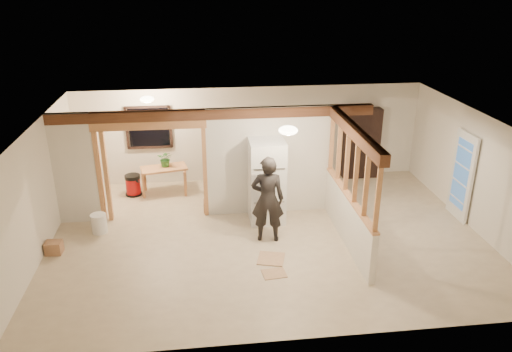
{
  "coord_description": "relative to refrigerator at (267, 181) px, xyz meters",
  "views": [
    {
      "loc": [
        -1.35,
        -9.23,
        5.19
      ],
      "look_at": [
        -0.19,
        0.4,
        1.23
      ],
      "focal_mm": 35.0,
      "sensor_mm": 36.0,
      "label": 1
    }
  ],
  "objects": [
    {
      "name": "floor_panel_near",
      "position": [
        -0.15,
        -1.69,
        -0.93
      ],
      "size": [
        0.62,
        0.62,
        0.02
      ],
      "primitive_type": "cube",
      "rotation": [
        0.0,
        0.0,
        -0.27
      ],
      "color": "tan",
      "rests_on": "floor"
    },
    {
      "name": "floor_panel_far",
      "position": [
        -0.16,
        -2.21,
        -0.93
      ],
      "size": [
        0.47,
        0.39,
        0.01
      ],
      "primitive_type": "cube",
      "rotation": [
        0.0,
        0.0,
        0.11
      ],
      "color": "tan",
      "rests_on": "floor"
    },
    {
      "name": "wall_left",
      "position": [
        -4.59,
        -0.77,
        0.31
      ],
      "size": [
        0.01,
        6.5,
        2.5
      ],
      "primitive_type": "cube",
      "color": "silver",
      "rests_on": "floor"
    },
    {
      "name": "box_util_a",
      "position": [
        -1.25,
        0.59,
        -0.81
      ],
      "size": [
        0.3,
        0.26,
        0.26
      ],
      "primitive_type": "cube",
      "rotation": [
        0.0,
        0.0,
        -0.01
      ],
      "color": "#A06F4D",
      "rests_on": "floor"
    },
    {
      "name": "box_front",
      "position": [
        -4.4,
        -0.95,
        -0.81
      ],
      "size": [
        0.33,
        0.27,
        0.26
      ],
      "primitive_type": "cube",
      "rotation": [
        0.0,
        0.0,
        -0.05
      ],
      "color": "#A06F4D",
      "rests_on": "floor"
    },
    {
      "name": "ceiling_dome_util",
      "position": [
        -2.59,
        1.53,
        1.54
      ],
      "size": [
        0.32,
        0.32,
        0.14
      ],
      "primitive_type": "ellipsoid",
      "color": "#FFEABF",
      "rests_on": "ceiling"
    },
    {
      "name": "doorway_frame",
      "position": [
        -2.49,
        0.43,
        0.16
      ],
      "size": [
        2.46,
        0.14,
        2.2
      ],
      "primitive_type": "cube",
      "color": "tan",
      "rests_on": "floor"
    },
    {
      "name": "wall_front",
      "position": [
        -0.09,
        -4.02,
        0.31
      ],
      "size": [
        9.0,
        0.01,
        2.5
      ],
      "primitive_type": "cube",
      "color": "silver",
      "rests_on": "floor"
    },
    {
      "name": "bucket",
      "position": [
        -3.65,
        -0.17,
        -0.73
      ],
      "size": [
        0.37,
        0.37,
        0.42
      ],
      "primitive_type": "cylinder",
      "rotation": [
        0.0,
        0.0,
        0.13
      ],
      "color": "white",
      "rests_on": "floor"
    },
    {
      "name": "potted_plant",
      "position": [
        -2.28,
        1.81,
        -0.03
      ],
      "size": [
        0.43,
        0.39,
        0.41
      ],
      "primitive_type": "imported",
      "rotation": [
        0.0,
        0.0,
        -0.19
      ],
      "color": "#24521D",
      "rests_on": "work_table"
    },
    {
      "name": "woman",
      "position": [
        -0.11,
        -0.89,
        -0.01
      ],
      "size": [
        0.73,
        0.54,
        1.84
      ],
      "primitive_type": "imported",
      "rotation": [
        0.0,
        0.0,
        2.99
      ],
      "color": "#272323",
      "rests_on": "floor"
    },
    {
      "name": "wall_right",
      "position": [
        4.41,
        -0.77,
        0.31
      ],
      "size": [
        0.01,
        6.5,
        2.5
      ],
      "primitive_type": "cube",
      "color": "silver",
      "rests_on": "floor"
    },
    {
      "name": "stud_partition",
      "position": [
        1.51,
        -1.17,
        0.72
      ],
      "size": [
        0.14,
        3.2,
        1.32
      ],
      "primitive_type": "cube",
      "color": "tan",
      "rests_on": "pony_wall"
    },
    {
      "name": "shop_vac",
      "position": [
        -3.13,
        1.74,
        -0.66
      ],
      "size": [
        0.53,
        0.53,
        0.54
      ],
      "primitive_type": "cylinder",
      "rotation": [
        0.0,
        0.0,
        -0.33
      ],
      "color": "#9D0B0B",
      "rests_on": "floor"
    },
    {
      "name": "bookshelf",
      "position": [
        2.87,
        2.26,
        0.02
      ],
      "size": [
        0.95,
        0.32,
        1.91
      ],
      "primitive_type": "cube",
      "color": "black",
      "rests_on": "floor"
    },
    {
      "name": "box_util_b",
      "position": [
        -4.09,
        0.65,
        -0.81
      ],
      "size": [
        0.27,
        0.27,
        0.24
      ],
      "primitive_type": "cube",
      "rotation": [
        0.0,
        0.0,
        -0.04
      ],
      "color": "#A06F4D",
      "rests_on": "floor"
    },
    {
      "name": "ceiling",
      "position": [
        -0.09,
        -0.77,
        1.56
      ],
      "size": [
        9.0,
        6.5,
        0.01
      ],
      "primitive_type": "cube",
      "color": "white"
    },
    {
      "name": "french_door",
      "position": [
        4.33,
        -0.37,
        0.06
      ],
      "size": [
        0.12,
        0.86,
        2.0
      ],
      "primitive_type": "cube",
      "color": "white",
      "rests_on": "floor"
    },
    {
      "name": "partition_left_stub",
      "position": [
        -4.14,
        0.43,
        0.31
      ],
      "size": [
        0.9,
        0.12,
        2.5
      ],
      "primitive_type": "cube",
      "color": "silver",
      "rests_on": "floor"
    },
    {
      "name": "header_beam_right",
      "position": [
        1.51,
        -1.17,
        1.44
      ],
      "size": [
        0.18,
        3.3,
        0.22
      ],
      "primitive_type": "cube",
      "color": "brown",
      "rests_on": "ceiling"
    },
    {
      "name": "floor",
      "position": [
        -0.09,
        -0.77,
        -0.94
      ],
      "size": [
        9.0,
        6.5,
        0.01
      ],
      "primitive_type": "cube",
      "color": "beige",
      "rests_on": "ground"
    },
    {
      "name": "pony_wall",
      "position": [
        1.51,
        -1.17,
        -0.44
      ],
      "size": [
        0.12,
        3.2,
        1.0
      ],
      "primitive_type": "cube",
      "color": "silver",
      "rests_on": "floor"
    },
    {
      "name": "wall_back",
      "position": [
        -0.09,
        2.48,
        0.31
      ],
      "size": [
        9.0,
        0.01,
        2.5
      ],
      "primitive_type": "cube",
      "color": "silver",
      "rests_on": "floor"
    },
    {
      "name": "refrigerator",
      "position": [
        0.0,
        0.0,
        0.0
      ],
      "size": [
        0.77,
        0.75,
        1.87
      ],
      "primitive_type": "cube",
      "color": "white",
      "rests_on": "floor"
    },
    {
      "name": "hanging_bulb",
      "position": [
        -2.09,
        0.83,
        1.24
      ],
      "size": [
        0.07,
        0.07,
        0.07
      ],
      "primitive_type": "ellipsoid",
      "color": "#FFD88C",
      "rests_on": "ceiling"
    },
    {
      "name": "window_back",
      "position": [
        -2.69,
        2.4,
        0.61
      ],
      "size": [
        1.12,
        0.1,
        1.1
      ],
      "primitive_type": "cube",
      "color": "black",
      "rests_on": "wall_back"
    },
    {
      "name": "work_table",
      "position": [
        -2.34,
        1.75,
        -0.58
      ],
      "size": [
        1.21,
        0.78,
        0.7
      ],
      "primitive_type": "cube",
      "rotation": [
        0.0,
        0.0,
        0.21
      ],
      "color": "tan",
      "rests_on": "floor"
    },
    {
      "name": "ceiling_dome_main",
      "position": [
        0.21,
        -1.27,
        1.54
      ],
      "size": [
        0.36,
        0.36,
        0.16
      ],
      "primitive_type": "ellipsoid",
      "color": "#FFEABF",
      "rests_on": "ceiling"
    },
    {
      "name": "partition_center",
      "position": [
        0.11,
        0.43,
        0.31
      ],
      "size": [
        2.8,
        0.12,
        2.5
      ],
      "primitive_type": "cube",
      "color": "silver",
      "rests_on": "floor"
    },
    {
      "name": "header_beam_back",
      "position": [
        -1.09,
        0.43,
        1.44
      ],
      "size": [
        7.0,
        0.18,
        0.22
      ],
      "primitive_type": "cube",
      "color": "brown",
      "rests_on": "ceiling"
    }
  ]
}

